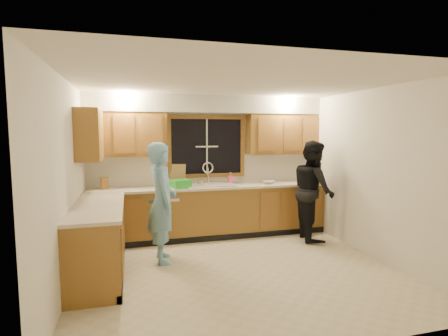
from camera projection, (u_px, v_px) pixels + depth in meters
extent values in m
plane|color=beige|center=(237.00, 270.00, 4.75)|extent=(4.20, 4.20, 0.00)
plane|color=white|center=(238.00, 82.00, 4.50)|extent=(4.20, 4.20, 0.00)
plane|color=white|center=(207.00, 165.00, 6.45)|extent=(4.20, 0.00, 4.20)
plane|color=white|center=(66.00, 185.00, 4.08)|extent=(0.00, 3.80, 3.80)
plane|color=white|center=(373.00, 174.00, 5.17)|extent=(0.00, 3.80, 3.80)
cube|color=olive|center=(211.00, 212.00, 6.24)|extent=(4.20, 0.60, 0.88)
cube|color=olive|center=(98.00, 241.00, 4.57)|extent=(0.60, 1.90, 0.88)
cube|color=beige|center=(211.00, 187.00, 6.18)|extent=(4.20, 0.63, 0.04)
cube|color=beige|center=(98.00, 207.00, 4.53)|extent=(0.63, 1.90, 0.04)
cube|color=olive|center=(126.00, 134.00, 5.86)|extent=(1.35, 0.33, 0.75)
cube|color=olive|center=(282.00, 134.00, 6.60)|extent=(1.35, 0.33, 0.75)
cube|color=olive|center=(89.00, 135.00, 5.14)|extent=(0.33, 0.90, 0.75)
cube|color=beige|center=(209.00, 105.00, 6.17)|extent=(4.20, 0.35, 0.30)
cube|color=black|center=(207.00, 147.00, 6.41)|extent=(1.30, 0.01, 1.00)
cube|color=olive|center=(207.00, 117.00, 6.34)|extent=(1.44, 0.03, 0.07)
cube|color=olive|center=(207.00, 176.00, 6.45)|extent=(1.44, 0.03, 0.07)
cube|color=olive|center=(169.00, 147.00, 6.22)|extent=(0.07, 0.03, 1.00)
cube|color=olive|center=(242.00, 146.00, 6.57)|extent=(0.07, 0.03, 1.00)
cube|color=silver|center=(210.00, 185.00, 6.19)|extent=(0.86, 0.52, 0.03)
cube|color=silver|center=(199.00, 190.00, 6.15)|extent=(0.38, 0.42, 0.18)
cube|color=silver|center=(222.00, 189.00, 6.26)|extent=(0.38, 0.42, 0.18)
cylinder|color=silver|center=(208.00, 175.00, 6.37)|extent=(0.04, 0.04, 0.28)
torus|color=silver|center=(208.00, 168.00, 6.35)|extent=(0.21, 0.03, 0.21)
cube|color=silver|center=(163.00, 217.00, 6.01)|extent=(0.60, 0.56, 0.82)
cube|color=silver|center=(94.00, 255.00, 4.02)|extent=(0.58, 0.75, 0.90)
imported|color=#73B0D9|center=(162.00, 202.00, 4.99)|extent=(0.45, 0.65, 1.72)
imported|color=black|center=(313.00, 190.00, 6.05)|extent=(0.79, 0.94, 1.73)
cube|color=#9D662B|center=(104.00, 183.00, 5.79)|extent=(0.13, 0.12, 0.20)
cube|color=tan|center=(178.00, 175.00, 6.24)|extent=(0.30, 0.20, 0.37)
cube|color=green|center=(181.00, 184.00, 5.94)|extent=(0.36, 0.34, 0.14)
imported|color=#EA597B|center=(230.00, 178.00, 6.39)|extent=(0.10, 0.10, 0.21)
imported|color=silver|center=(269.00, 182.00, 6.41)|extent=(0.29, 0.29, 0.05)
cylinder|color=#C1B694|center=(200.00, 184.00, 6.01)|extent=(0.08, 0.08, 0.11)
cylinder|color=#C1B694|center=(202.00, 183.00, 6.05)|extent=(0.09, 0.09, 0.13)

